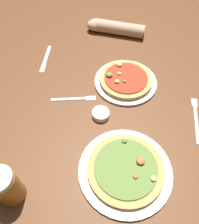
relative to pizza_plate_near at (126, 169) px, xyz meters
The scene contains 9 objects.
ground_plane 0.27m from the pizza_plate_near, 108.35° to the left, with size 2.40×2.40×0.03m, color brown.
pizza_plate_near is the anchor object (origin of this frame).
pizza_plate_far 0.44m from the pizza_plate_near, 84.05° to the left, with size 0.29×0.29×0.05m.
beer_mug_dark 0.40m from the pizza_plate_near, 169.78° to the right, with size 0.13×0.09×0.16m.
ramekin_sauce 0.26m from the pizza_plate_near, 107.66° to the left, with size 0.07×0.07×0.03m, color white.
fork_left 0.39m from the pizza_plate_near, 119.19° to the left, with size 0.20×0.03×0.01m.
knife_right 0.71m from the pizza_plate_near, 119.50° to the left, with size 0.04×0.21×0.01m.
fork_spare 0.39m from the pizza_plate_near, 34.06° to the left, with size 0.07×0.23×0.01m.
diner_arm 0.83m from the pizza_plate_near, 89.02° to the left, with size 0.33×0.15×0.07m.
Camera 1 is at (-0.02, -0.55, 0.77)m, focal length 35.74 mm.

